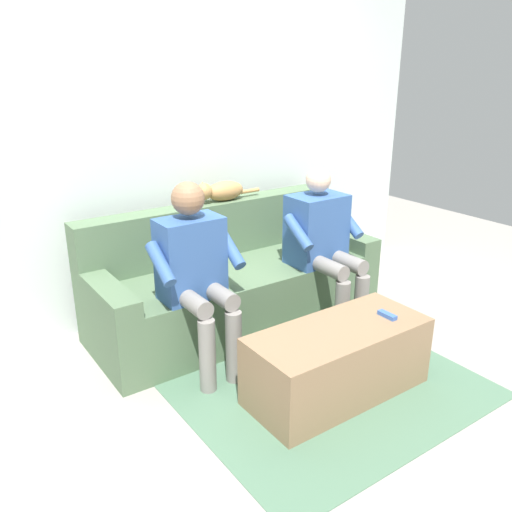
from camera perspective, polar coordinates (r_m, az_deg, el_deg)
ground_plane at (r=3.45m, az=4.40°, el=-11.63°), size 8.00×8.00×0.00m
back_wall at (r=4.01m, az=-6.80°, el=13.06°), size 4.33×0.06×2.65m
couch at (r=3.84m, az=-2.49°, el=-2.94°), size 2.09×0.80×0.86m
coffee_table at (r=3.11m, az=8.82°, el=-11.15°), size 1.06×0.46×0.42m
person_left_seated at (r=3.73m, az=7.20°, el=1.88°), size 0.54×0.58×1.15m
person_right_seated at (r=3.15m, az=-6.51°, el=-1.28°), size 0.54×0.49×1.17m
cat_on_backrest at (r=3.89m, az=-3.81°, el=7.03°), size 0.53×0.15×0.16m
remote_blue at (r=3.18m, az=13.99°, el=-6.21°), size 0.04×0.12×0.03m
floor_rug at (r=3.29m, az=7.06°, el=-13.29°), size 1.70×1.52×0.01m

